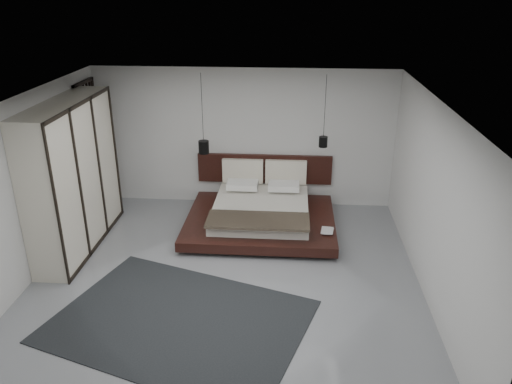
# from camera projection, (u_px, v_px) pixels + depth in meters

# --- Properties ---
(floor) EXTENTS (6.00, 6.00, 0.00)m
(floor) POSITION_uv_depth(u_px,v_px,m) (226.00, 279.00, 7.82)
(floor) COLOR gray
(floor) RESTS_ON ground
(ceiling) EXTENTS (6.00, 6.00, 0.00)m
(ceiling) POSITION_uv_depth(u_px,v_px,m) (221.00, 102.00, 6.73)
(ceiling) COLOR white
(ceiling) RESTS_ON wall_back
(wall_back) EXTENTS (6.00, 0.00, 6.00)m
(wall_back) POSITION_uv_depth(u_px,v_px,m) (244.00, 138.00, 10.03)
(wall_back) COLOR silver
(wall_back) RESTS_ON floor
(wall_front) EXTENTS (6.00, 0.00, 6.00)m
(wall_front) POSITION_uv_depth(u_px,v_px,m) (179.00, 329.00, 4.52)
(wall_front) COLOR silver
(wall_front) RESTS_ON floor
(wall_left) EXTENTS (0.00, 6.00, 6.00)m
(wall_left) POSITION_uv_depth(u_px,v_px,m) (26.00, 191.00, 7.49)
(wall_left) COLOR silver
(wall_left) RESTS_ON floor
(wall_right) EXTENTS (0.00, 6.00, 6.00)m
(wall_right) POSITION_uv_depth(u_px,v_px,m) (433.00, 204.00, 7.07)
(wall_right) COLOR silver
(wall_right) RESTS_ON floor
(lattice_screen) EXTENTS (0.05, 0.90, 2.60)m
(lattice_screen) POSITION_uv_depth(u_px,v_px,m) (92.00, 148.00, 9.77)
(lattice_screen) COLOR black
(lattice_screen) RESTS_ON floor
(bed) EXTENTS (2.74, 2.37, 1.07)m
(bed) POSITION_uv_depth(u_px,v_px,m) (261.00, 212.00, 9.44)
(bed) COLOR black
(bed) RESTS_ON floor
(book_lower) EXTENTS (0.24, 0.29, 0.02)m
(book_lower) POSITION_uv_depth(u_px,v_px,m) (322.00, 231.00, 8.77)
(book_lower) COLOR #99724C
(book_lower) RESTS_ON bed
(book_upper) EXTENTS (0.24, 0.31, 0.02)m
(book_upper) POSITION_uv_depth(u_px,v_px,m) (321.00, 230.00, 8.74)
(book_upper) COLOR #99724C
(book_upper) RESTS_ON book_lower
(pendant_left) EXTENTS (0.20, 0.20, 1.52)m
(pendant_left) POSITION_uv_depth(u_px,v_px,m) (204.00, 147.00, 9.47)
(pendant_left) COLOR black
(pendant_left) RESTS_ON ceiling
(pendant_right) EXTENTS (0.16, 0.16, 1.34)m
(pendant_right) POSITION_uv_depth(u_px,v_px,m) (323.00, 141.00, 9.25)
(pendant_right) COLOR black
(pendant_right) RESTS_ON ceiling
(wardrobe) EXTENTS (0.61, 2.60, 2.55)m
(wardrobe) POSITION_uv_depth(u_px,v_px,m) (73.00, 177.00, 8.40)
(wardrobe) COLOR beige
(wardrobe) RESTS_ON floor
(rug) EXTENTS (3.92, 3.32, 0.01)m
(rug) POSITION_uv_depth(u_px,v_px,m) (179.00, 321.00, 6.85)
(rug) COLOR black
(rug) RESTS_ON floor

